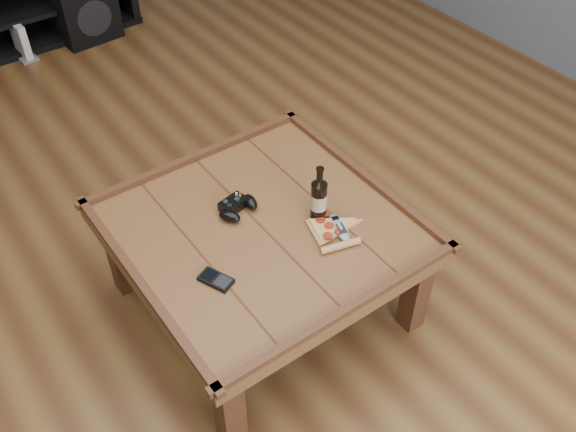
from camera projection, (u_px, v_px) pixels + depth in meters
ground at (265, 304)px, 2.66m from camera, size 6.00×6.00×0.00m
baseboard at (18, 18)px, 4.37m from camera, size 5.00×0.02×0.10m
coffee_table at (262, 238)px, 2.39m from camera, size 1.03×1.03×0.48m
media_console at (22, 4)px, 4.10m from camera, size 1.40×0.45×0.50m
beer_bottle at (319, 198)px, 2.32m from camera, size 0.06×0.06×0.23m
game_controller at (237, 207)px, 2.39m from camera, size 0.18×0.14×0.05m
pizza_slice at (331, 230)px, 2.32m from camera, size 0.23×0.30×0.03m
smartphone at (216, 280)px, 2.15m from camera, size 0.10×0.13×0.02m
remote_control at (340, 228)px, 2.32m from camera, size 0.09×0.17×0.02m
subwoofer at (81, 8)px, 4.18m from camera, size 0.40×0.40×0.37m
game_console at (21, 42)px, 4.02m from camera, size 0.12×0.19×0.23m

